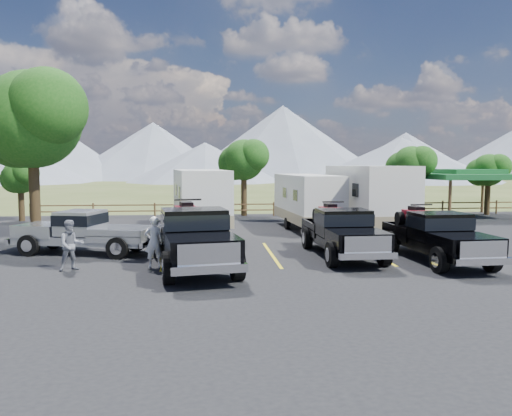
{
  "coord_description": "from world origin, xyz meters",
  "views": [
    {
      "loc": [
        -4.44,
        -15.07,
        3.54
      ],
      "look_at": [
        -2.32,
        6.99,
        1.6
      ],
      "focal_mm": 35.0,
      "sensor_mm": 36.0,
      "label": 1
    }
  ],
  "objects": [
    {
      "name": "tree_north",
      "position": [
        -2.03,
        19.02,
        3.83
      ],
      "size": [
        3.46,
        3.24,
        5.25
      ],
      "color": "#312413",
      "rests_on": "ground"
    },
    {
      "name": "asphalt_lot",
      "position": [
        0.0,
        3.0,
        0.02
      ],
      "size": [
        44.0,
        34.0,
        0.04
      ],
      "primitive_type": "cube",
      "color": "black",
      "rests_on": "ground"
    },
    {
      "name": "person_a",
      "position": [
        -6.29,
        1.93,
        0.92
      ],
      "size": [
        0.73,
        0.58,
        1.75
      ],
      "primitive_type": "imported",
      "rotation": [
        0.0,
        0.0,
        3.42
      ],
      "color": "white",
      "rests_on": "asphalt_lot"
    },
    {
      "name": "trailer_left",
      "position": [
        -4.88,
        11.33,
        1.72
      ],
      "size": [
        3.26,
        9.3,
        3.21
      ],
      "rotation": [
        0.0,
        0.0,
        0.12
      ],
      "color": "silver",
      "rests_on": "asphalt_lot"
    },
    {
      "name": "pavilion",
      "position": [
        13.0,
        17.0,
        2.79
      ],
      "size": [
        6.2,
        6.2,
        3.22
      ],
      "color": "brown",
      "rests_on": "ground"
    },
    {
      "name": "stall_lines",
      "position": [
        0.0,
        4.0,
        0.04
      ],
      "size": [
        12.12,
        5.5,
        0.01
      ],
      "color": "yellow",
      "rests_on": "asphalt_lot"
    },
    {
      "name": "tree_big_nw",
      "position": [
        -12.55,
        9.03,
        5.6
      ],
      "size": [
        5.54,
        5.18,
        7.84
      ],
      "color": "#312413",
      "rests_on": "ground"
    },
    {
      "name": "ground",
      "position": [
        0.0,
        0.0,
        0.0
      ],
      "size": [
        320.0,
        320.0,
        0.0
      ],
      "primitive_type": "plane",
      "color": "#415222",
      "rests_on": "ground"
    },
    {
      "name": "rig_left",
      "position": [
        -4.97,
        1.86,
        1.13
      ],
      "size": [
        3.21,
        7.0,
        2.25
      ],
      "rotation": [
        0.0,
        0.0,
        0.16
      ],
      "color": "black",
      "rests_on": "asphalt_lot"
    },
    {
      "name": "rail_fence",
      "position": [
        2.0,
        18.5,
        0.61
      ],
      "size": [
        36.12,
        0.12,
        1.0
      ],
      "color": "brown",
      "rests_on": "ground"
    },
    {
      "name": "tree_nw_small",
      "position": [
        -16.02,
        17.01,
        2.78
      ],
      "size": [
        2.59,
        2.43,
        3.85
      ],
      "color": "#312413",
      "rests_on": "ground"
    },
    {
      "name": "tree_ne_a",
      "position": [
        8.97,
        17.01,
        3.48
      ],
      "size": [
        3.11,
        2.92,
        4.76
      ],
      "color": "#312413",
      "rests_on": "ground"
    },
    {
      "name": "rig_center",
      "position": [
        0.61,
        3.43,
        1.01
      ],
      "size": [
        2.24,
        6.1,
        2.02
      ],
      "rotation": [
        0.0,
        0.0,
        0.02
      ],
      "color": "black",
      "rests_on": "asphalt_lot"
    },
    {
      "name": "trailer_center",
      "position": [
        0.85,
        11.21,
        1.58
      ],
      "size": [
        2.7,
        8.51,
        2.95
      ],
      "rotation": [
        0.0,
        0.0,
        0.07
      ],
      "color": "silver",
      "rests_on": "asphalt_lot"
    },
    {
      "name": "person_b",
      "position": [
        -8.96,
        1.72,
        0.88
      ],
      "size": [
        1.01,
        0.93,
        1.68
      ],
      "primitive_type": "imported",
      "rotation": [
        0.0,
        0.0,
        0.46
      ],
      "color": "gray",
      "rests_on": "asphalt_lot"
    },
    {
      "name": "mountain_range",
      "position": [
        -7.63,
        105.98,
        7.87
      ],
      "size": [
        209.0,
        71.0,
        20.0
      ],
      "color": "slate",
      "rests_on": "ground"
    },
    {
      "name": "rig_right",
      "position": [
        3.78,
        2.17,
        1.0
      ],
      "size": [
        2.28,
        6.01,
        1.98
      ],
      "rotation": [
        0.0,
        0.0,
        0.04
      ],
      "color": "black",
      "rests_on": "asphalt_lot"
    },
    {
      "name": "trailer_right",
      "position": [
        3.77,
        9.99,
        1.83
      ],
      "size": [
        2.65,
        9.83,
        3.43
      ],
      "rotation": [
        0.0,
        0.0,
        0.01
      ],
      "color": "silver",
      "rests_on": "asphalt_lot"
    },
    {
      "name": "tree_ne_b",
      "position": [
        14.98,
        18.01,
        3.13
      ],
      "size": [
        2.77,
        2.59,
        4.27
      ],
      "color": "#312413",
      "rests_on": "ground"
    },
    {
      "name": "pickup_silver",
      "position": [
        -9.29,
        4.87,
        0.92
      ],
      "size": [
        5.92,
        3.23,
        1.69
      ],
      "rotation": [
        0.0,
        0.0,
        -1.84
      ],
      "color": "#95979D",
      "rests_on": "asphalt_lot"
    }
  ]
}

